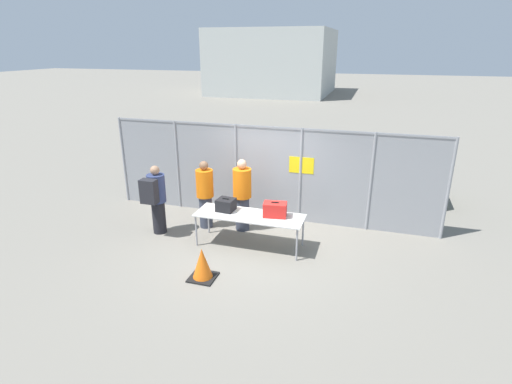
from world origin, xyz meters
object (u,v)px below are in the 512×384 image
suitcase_black (226,205)px  traffic_cone (202,265)px  suitcase_red (275,210)px  security_worker_far (205,194)px  inspection_table (249,217)px  utility_trailer (378,181)px  traveler_hooded (156,197)px  security_worker_near (242,194)px

suitcase_black → traffic_cone: size_ratio=0.64×
suitcase_red → security_worker_far: security_worker_far is taller
traffic_cone → suitcase_red: bearing=58.3°
inspection_table → suitcase_red: size_ratio=4.45×
suitcase_red → traffic_cone: suitcase_red is taller
inspection_table → utility_trailer: 4.83m
suitcase_black → traffic_cone: 1.70m
traveler_hooded → traffic_cone: size_ratio=2.65×
inspection_table → traveler_hooded: (-2.24, -0.03, 0.21)m
suitcase_black → security_worker_far: size_ratio=0.24×
inspection_table → security_worker_far: (-1.32, 0.65, 0.16)m
security_worker_near → utility_trailer: size_ratio=0.40×
traveler_hooded → traffic_cone: (1.79, -1.48, -0.61)m
suitcase_red → traveler_hooded: 2.79m
suitcase_black → security_worker_far: bearing=143.1°
suitcase_red → security_worker_far: (-1.86, 0.55, -0.04)m
traffic_cone → inspection_table: bearing=73.4°
traveler_hooded → utility_trailer: (4.86, 4.08, -0.45)m
suitcase_red → traveler_hooded: traveler_hooded is taller
inspection_table → suitcase_black: size_ratio=5.97×
suitcase_black → traveler_hooded: 1.67m
suitcase_red → security_worker_near: security_worker_near is taller
traveler_hooded → security_worker_near: bearing=18.5°
inspection_table → traffic_cone: 1.62m
suitcase_red → traffic_cone: size_ratio=0.86×
inspection_table → traveler_hooded: traveler_hooded is taller
security_worker_near → traffic_cone: security_worker_near is taller
inspection_table → suitcase_red: (0.54, 0.10, 0.20)m
suitcase_black → utility_trailer: bearing=51.2°
traffic_cone → utility_trailer: bearing=61.1°
suitcase_black → utility_trailer: suitcase_black is taller
security_worker_far → traffic_cone: security_worker_far is taller
suitcase_black → traffic_cone: suitcase_black is taller
suitcase_red → security_worker_near: size_ratio=0.30×
utility_trailer → traffic_cone: 6.35m
suitcase_black → inspection_table: bearing=-8.6°
inspection_table → security_worker_near: (-0.42, 0.76, 0.20)m
inspection_table → suitcase_black: bearing=171.4°
traveler_hooded → suitcase_red: bearing=-2.3°
inspection_table → suitcase_black: 0.61m
suitcase_red → traveler_hooded: size_ratio=0.32×
suitcase_black → traveler_hooded: bearing=-176.1°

